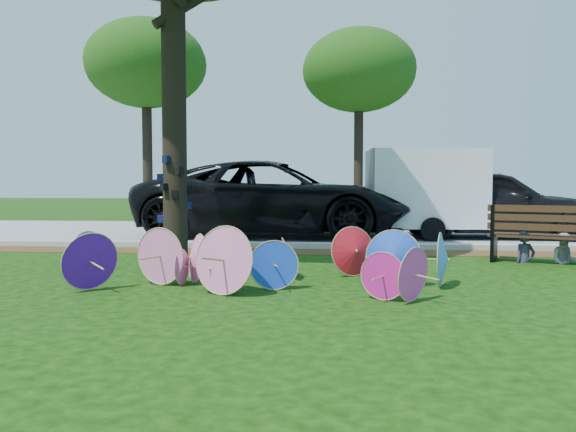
{
  "coord_description": "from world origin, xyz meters",
  "views": [
    {
      "loc": [
        1.21,
        -7.12,
        1.44
      ],
      "look_at": [
        0.5,
        2.0,
        0.9
      ],
      "focal_mm": 35.0,
      "sensor_mm": 36.0,
      "label": 1
    }
  ],
  "objects_px": {
    "black_van": "(275,199)",
    "person_left": "(526,233)",
    "person_right": "(566,234)",
    "dark_pickup": "(489,203)",
    "cargo_trailer": "(425,188)",
    "parasol_pile": "(261,259)",
    "park_bench": "(547,235)"
  },
  "relations": [
    {
      "from": "black_van",
      "to": "person_left",
      "type": "distance_m",
      "value": 6.86
    },
    {
      "from": "parasol_pile",
      "to": "person_left",
      "type": "relative_size",
      "value": 5.36
    },
    {
      "from": "cargo_trailer",
      "to": "park_bench",
      "type": "relative_size",
      "value": 1.44
    },
    {
      "from": "person_right",
      "to": "park_bench",
      "type": "bearing_deg",
      "value": -161.43
    },
    {
      "from": "parasol_pile",
      "to": "dark_pickup",
      "type": "bearing_deg",
      "value": 55.37
    },
    {
      "from": "parasol_pile",
      "to": "cargo_trailer",
      "type": "distance_m",
      "value": 8.0
    },
    {
      "from": "person_right",
      "to": "person_left",
      "type": "bearing_deg",
      "value": -169.56
    },
    {
      "from": "black_van",
      "to": "park_bench",
      "type": "height_order",
      "value": "black_van"
    },
    {
      "from": "parasol_pile",
      "to": "person_left",
      "type": "xyz_separation_m",
      "value": [
        4.47,
        2.69,
        0.16
      ]
    },
    {
      "from": "person_left",
      "to": "dark_pickup",
      "type": "bearing_deg",
      "value": 64.3
    },
    {
      "from": "parasol_pile",
      "to": "black_van",
      "type": "bearing_deg",
      "value": 94.35
    },
    {
      "from": "black_van",
      "to": "person_right",
      "type": "xyz_separation_m",
      "value": [
        5.72,
        -4.65,
        -0.49
      ]
    },
    {
      "from": "person_right",
      "to": "parasol_pile",
      "type": "bearing_deg",
      "value": -142.01
    },
    {
      "from": "black_van",
      "to": "dark_pickup",
      "type": "bearing_deg",
      "value": -85.65
    },
    {
      "from": "black_van",
      "to": "person_right",
      "type": "bearing_deg",
      "value": -124.94
    },
    {
      "from": "black_van",
      "to": "park_bench",
      "type": "xyz_separation_m",
      "value": [
        5.37,
        -4.7,
        -0.5
      ]
    },
    {
      "from": "cargo_trailer",
      "to": "person_left",
      "type": "height_order",
      "value": "cargo_trailer"
    },
    {
      "from": "park_bench",
      "to": "parasol_pile",
      "type": "bearing_deg",
      "value": -128.79
    },
    {
      "from": "person_left",
      "to": "person_right",
      "type": "relative_size",
      "value": 1.03
    },
    {
      "from": "cargo_trailer",
      "to": "person_left",
      "type": "distance_m",
      "value": 4.67
    },
    {
      "from": "cargo_trailer",
      "to": "park_bench",
      "type": "height_order",
      "value": "cargo_trailer"
    },
    {
      "from": "parasol_pile",
      "to": "person_right",
      "type": "xyz_separation_m",
      "value": [
        5.17,
        2.69,
        0.14
      ]
    },
    {
      "from": "black_van",
      "to": "park_bench",
      "type": "relative_size",
      "value": 3.68
    },
    {
      "from": "cargo_trailer",
      "to": "dark_pickup",
      "type": "bearing_deg",
      "value": 3.6
    },
    {
      "from": "person_left",
      "to": "person_right",
      "type": "height_order",
      "value": "person_left"
    },
    {
      "from": "person_left",
      "to": "person_right",
      "type": "bearing_deg",
      "value": -18.13
    },
    {
      "from": "black_van",
      "to": "cargo_trailer",
      "type": "bearing_deg",
      "value": -88.24
    },
    {
      "from": "black_van",
      "to": "cargo_trailer",
      "type": "distance_m",
      "value": 3.98
    },
    {
      "from": "person_left",
      "to": "person_right",
      "type": "xyz_separation_m",
      "value": [
        0.7,
        0.0,
        -0.02
      ]
    },
    {
      "from": "dark_pickup",
      "to": "cargo_trailer",
      "type": "distance_m",
      "value": 1.73
    },
    {
      "from": "black_van",
      "to": "dark_pickup",
      "type": "distance_m",
      "value": 5.65
    },
    {
      "from": "dark_pickup",
      "to": "person_left",
      "type": "distance_m",
      "value": 4.73
    }
  ]
}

